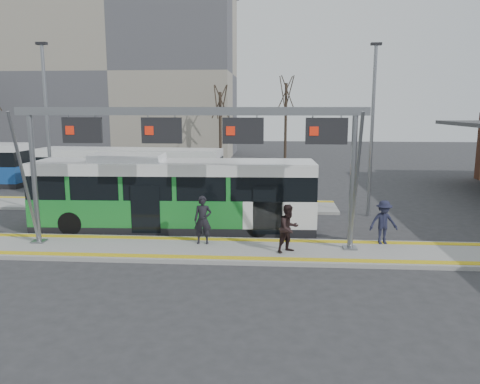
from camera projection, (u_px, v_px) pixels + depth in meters
The scene contains 16 objects.
ground at pixel (203, 251), 17.56m from camera, with size 120.00×120.00×0.00m, color #2D2D30.
platform_main at pixel (203, 250), 17.55m from camera, with size 22.00×3.00×0.15m, color gray.
platform_second at pixel (152, 205), 25.68m from camera, with size 20.00×3.00×0.15m, color gray.
tactile_main at pixel (203, 247), 17.53m from camera, with size 22.00×2.65×0.02m.
tactile_second at pixel (157, 199), 26.80m from camera, with size 20.00×0.35×0.02m.
gantry at pixel (193, 136), 17.07m from camera, with size 13.00×1.68×5.20m.
apartment_block at pixel (126, 73), 52.26m from camera, with size 24.50×12.50×18.40m.
hero_bus at pixel (174, 195), 20.57m from camera, with size 12.26×3.00×3.35m.
bg_bus_green at pixel (130, 172), 29.03m from camera, with size 11.53×3.18×2.85m.
passenger_a at pixel (203, 220), 17.92m from camera, with size 0.68×0.45×1.86m, color black.
passenger_b at pixel (289, 228), 16.87m from camera, with size 0.85×0.67×1.76m, color black.
passenger_c at pixel (384, 222), 17.92m from camera, with size 1.10×0.63×1.70m, color #1D1E34.
tree_left at pixel (220, 102), 43.80m from camera, with size 1.40×1.40×7.70m.
tree_mid at pixel (286, 94), 47.87m from camera, with size 1.40×1.40×8.87m.
lamp_west at pixel (48, 127), 22.41m from camera, with size 0.50×0.25×8.33m.
lamp_east at pixel (372, 127), 22.61m from camera, with size 0.50×0.25×8.34m.
Camera 1 is at (2.61, -16.74, 5.31)m, focal length 35.00 mm.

